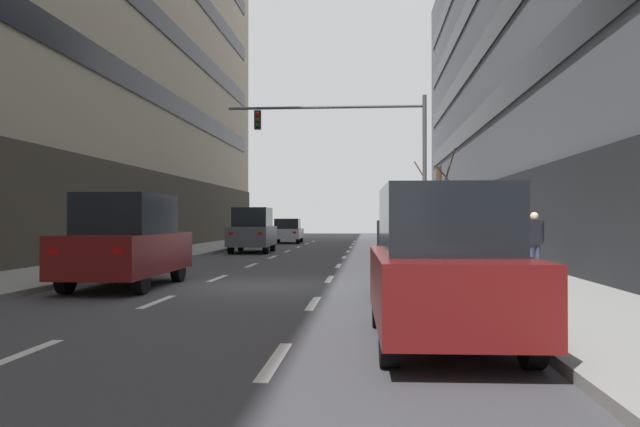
% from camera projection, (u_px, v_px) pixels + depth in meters
% --- Properties ---
extents(ground_plane, '(120.00, 120.00, 0.00)m').
position_uv_depth(ground_plane, '(261.00, 286.00, 15.39)').
color(ground_plane, '#424247').
extents(sidewalk_left, '(3.38, 80.00, 0.14)m').
position_uv_depth(sidewalk_left, '(11.00, 282.00, 15.88)').
color(sidewalk_left, gray).
rests_on(sidewalk_left, ground).
extents(sidewalk_right, '(3.38, 80.00, 0.14)m').
position_uv_depth(sidewalk_right, '(527.00, 286.00, 14.90)').
color(sidewalk_right, gray).
rests_on(sidewalk_right, ground).
extents(lane_stripe_l1_s2, '(0.16, 2.00, 0.01)m').
position_uv_depth(lane_stripe_l1_s2, '(17.00, 356.00, 7.53)').
color(lane_stripe_l1_s2, silver).
rests_on(lane_stripe_l1_s2, ground).
extents(lane_stripe_l1_s3, '(0.16, 2.00, 0.01)m').
position_uv_depth(lane_stripe_l1_s3, '(157.00, 302.00, 12.51)').
color(lane_stripe_l1_s3, silver).
rests_on(lane_stripe_l1_s3, ground).
extents(lane_stripe_l1_s4, '(0.16, 2.00, 0.01)m').
position_uv_depth(lane_stripe_l1_s4, '(218.00, 278.00, 17.50)').
color(lane_stripe_l1_s4, silver).
rests_on(lane_stripe_l1_s4, ground).
extents(lane_stripe_l1_s5, '(0.16, 2.00, 0.01)m').
position_uv_depth(lane_stripe_l1_s5, '(251.00, 265.00, 22.48)').
color(lane_stripe_l1_s5, silver).
rests_on(lane_stripe_l1_s5, ground).
extents(lane_stripe_l1_s6, '(0.16, 2.00, 0.01)m').
position_uv_depth(lane_stripe_l1_s6, '(273.00, 257.00, 27.47)').
color(lane_stripe_l1_s6, silver).
rests_on(lane_stripe_l1_s6, ground).
extents(lane_stripe_l1_s7, '(0.16, 2.00, 0.01)m').
position_uv_depth(lane_stripe_l1_s7, '(288.00, 251.00, 32.45)').
color(lane_stripe_l1_s7, silver).
rests_on(lane_stripe_l1_s7, ground).
extents(lane_stripe_l1_s8, '(0.16, 2.00, 0.01)m').
position_uv_depth(lane_stripe_l1_s8, '(298.00, 247.00, 37.44)').
color(lane_stripe_l1_s8, silver).
rests_on(lane_stripe_l1_s8, ground).
extents(lane_stripe_l1_s9, '(0.16, 2.00, 0.01)m').
position_uv_depth(lane_stripe_l1_s9, '(307.00, 244.00, 42.42)').
color(lane_stripe_l1_s9, silver).
rests_on(lane_stripe_l1_s9, ground).
extents(lane_stripe_l1_s10, '(0.16, 2.00, 0.01)m').
position_uv_depth(lane_stripe_l1_s10, '(313.00, 241.00, 47.41)').
color(lane_stripe_l1_s10, silver).
rests_on(lane_stripe_l1_s10, ground).
extents(lane_stripe_l2_s2, '(0.16, 2.00, 0.01)m').
position_uv_depth(lane_stripe_l2_s2, '(275.00, 360.00, 7.29)').
color(lane_stripe_l2_s2, silver).
rests_on(lane_stripe_l2_s2, ground).
extents(lane_stripe_l2_s3, '(0.16, 2.00, 0.01)m').
position_uv_depth(lane_stripe_l2_s3, '(313.00, 303.00, 12.28)').
color(lane_stripe_l2_s3, silver).
rests_on(lane_stripe_l2_s3, ground).
extents(lane_stripe_l2_s4, '(0.16, 2.00, 0.01)m').
position_uv_depth(lane_stripe_l2_s4, '(329.00, 279.00, 17.26)').
color(lane_stripe_l2_s4, silver).
rests_on(lane_stripe_l2_s4, ground).
extents(lane_stripe_l2_s5, '(0.16, 2.00, 0.01)m').
position_uv_depth(lane_stripe_l2_s5, '(338.00, 266.00, 22.25)').
color(lane_stripe_l2_s5, silver).
rests_on(lane_stripe_l2_s5, ground).
extents(lane_stripe_l2_s6, '(0.16, 2.00, 0.01)m').
position_uv_depth(lane_stripe_l2_s6, '(344.00, 257.00, 27.23)').
color(lane_stripe_l2_s6, silver).
rests_on(lane_stripe_l2_s6, ground).
extents(lane_stripe_l2_s7, '(0.16, 2.00, 0.01)m').
position_uv_depth(lane_stripe_l2_s7, '(348.00, 251.00, 32.22)').
color(lane_stripe_l2_s7, silver).
rests_on(lane_stripe_l2_s7, ground).
extents(lane_stripe_l2_s8, '(0.16, 2.00, 0.01)m').
position_uv_depth(lane_stripe_l2_s8, '(351.00, 247.00, 37.20)').
color(lane_stripe_l2_s8, silver).
rests_on(lane_stripe_l2_s8, ground).
extents(lane_stripe_l2_s9, '(0.16, 2.00, 0.01)m').
position_uv_depth(lane_stripe_l2_s9, '(353.00, 244.00, 42.19)').
color(lane_stripe_l2_s9, silver).
rests_on(lane_stripe_l2_s9, ground).
extents(lane_stripe_l2_s10, '(0.16, 2.00, 0.01)m').
position_uv_depth(lane_stripe_l2_s10, '(355.00, 241.00, 47.17)').
color(lane_stripe_l2_s10, silver).
rests_on(lane_stripe_l2_s10, ground).
extents(car_driving_0, '(2.07, 4.63, 2.21)m').
position_uv_depth(car_driving_0, '(253.00, 230.00, 31.31)').
color(car_driving_0, black).
rests_on(car_driving_0, ground).
extents(car_driving_1, '(1.99, 4.63, 2.23)m').
position_uv_depth(car_driving_1, '(127.00, 241.00, 15.20)').
color(car_driving_1, black).
rests_on(car_driving_1, ground).
extents(car_driving_2, '(1.99, 4.53, 1.68)m').
position_uv_depth(car_driving_2, '(288.00, 231.00, 43.74)').
color(car_driving_2, black).
rests_on(car_driving_2, ground).
extents(car_parked_0, '(1.88, 4.29, 2.06)m').
position_uv_depth(car_parked_0, '(443.00, 266.00, 8.25)').
color(car_parked_0, black).
rests_on(car_parked_0, ground).
extents(car_parked_1, '(1.88, 4.32, 1.61)m').
position_uv_depth(car_parked_1, '(413.00, 257.00, 14.00)').
color(car_parked_1, black).
rests_on(car_parked_1, ground).
extents(traffic_signal_0, '(8.73, 0.35, 6.91)m').
position_uv_depth(traffic_signal_0, '(366.00, 145.00, 27.79)').
color(traffic_signal_0, '#4C4C51').
rests_on(traffic_signal_0, sidewalk_right).
extents(street_tree_0, '(1.96, 1.92, 4.91)m').
position_uv_depth(street_tree_0, '(439.00, 204.00, 30.56)').
color(street_tree_0, '#4C3823').
rests_on(street_tree_0, sidewalk_right).
extents(pedestrian_0, '(0.52, 0.27, 1.67)m').
position_uv_depth(pedestrian_0, '(534.00, 240.00, 16.16)').
color(pedestrian_0, '#383D59').
rests_on(pedestrian_0, sidewalk_right).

